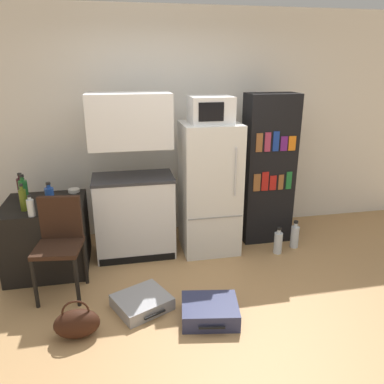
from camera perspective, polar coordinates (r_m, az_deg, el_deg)
The scene contains 20 objects.
ground_plane at distance 3.36m, azimuth 3.05°, elevation -19.00°, with size 24.00×24.00×0.00m, color tan.
wall_back at distance 4.70m, azimuth -0.37°, elevation 10.19°, with size 6.40×0.10×2.69m.
side_table at distance 4.21m, azimuth -21.17°, elevation -6.22°, with size 0.79×0.77×0.73m.
kitchen_hutch at distance 4.11m, azimuth -8.97°, elevation 1.03°, with size 0.87×0.50×1.79m.
refrigerator at distance 4.21m, azimuth 2.66°, elevation 0.54°, with size 0.63×0.60×1.47m.
microwave at distance 4.02m, azimuth 2.86°, elevation 12.42°, with size 0.45×0.38×0.28m.
bookshelf at distance 4.51m, azimuth 11.49°, elevation 3.35°, with size 0.58×0.34×1.76m.
bottle_olive_oil at distance 3.91m, azimuth -24.34°, elevation -1.04°, with size 0.07×0.07×0.27m.
bottle_wine_dark at distance 4.29m, azimuth -24.56°, elevation 0.63°, with size 0.08×0.08×0.27m.
bottle_milk_white at distance 3.73m, azimuth -17.34°, elevation -1.79°, with size 0.07×0.07×0.17m.
bottle_green_tall at distance 4.14m, azimuth -24.27°, elevation 0.18°, with size 0.08×0.08×0.29m.
bottle_clear_short at distance 3.75m, azimuth -23.36°, elevation -2.15°, with size 0.07×0.07×0.21m.
bottle_blue_soda at distance 3.90m, azimuth -20.84°, elevation -0.72°, with size 0.09×0.09×0.26m.
bowl at distance 4.31m, azimuth -17.56°, elevation 0.23°, with size 0.13×0.13×0.03m.
chair at distance 3.67m, azimuth -19.50°, elevation -6.47°, with size 0.45×0.45×0.92m.
suitcase_large_flat at distance 3.34m, azimuth 2.73°, elevation -17.65°, with size 0.53×0.47×0.15m.
suitcase_small_flat at distance 3.50m, azimuth -7.62°, elevation -16.30°, with size 0.58×0.55×0.11m.
handbag at distance 3.26m, azimuth -17.13°, elevation -18.57°, with size 0.36×0.20×0.33m.
water_bottle_front at distance 4.42m, azimuth 12.98°, elevation -7.47°, with size 0.09×0.09×0.32m.
water_bottle_middle at distance 4.60m, azimuth 15.38°, elevation -6.49°, with size 0.10×0.10×0.33m.
Camera 1 is at (-0.69, -2.56, 2.07)m, focal length 35.00 mm.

